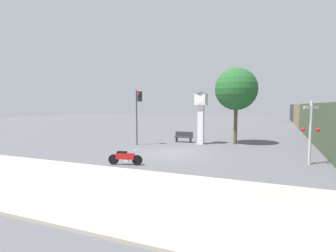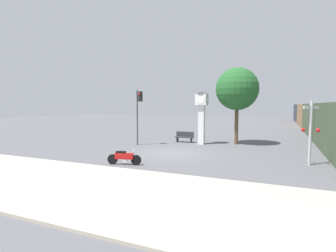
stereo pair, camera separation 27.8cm
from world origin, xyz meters
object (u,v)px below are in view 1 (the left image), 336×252
railroad_crossing_signal (310,130)px  street_tree (236,89)px  clock_tower (201,109)px  bench (184,137)px  motorcycle (125,158)px  freight_train (311,117)px  traffic_light (138,108)px

railroad_crossing_signal → street_tree: (-4.83, 6.22, 2.64)m
railroad_crossing_signal → clock_tower: bearing=145.6°
bench → railroad_crossing_signal: bearing=-31.4°
bench → clock_tower: bearing=-15.5°
motorcycle → bench: bearing=75.6°
street_tree → freight_train: bearing=66.7°
motorcycle → bench: size_ratio=1.16×
motorcycle → freight_train: bearing=52.6°
traffic_light → bench: bearing=45.7°
motorcycle → traffic_light: traffic_light is taller
traffic_light → street_tree: size_ratio=0.70×
motorcycle → railroad_crossing_signal: (9.22, 3.90, 1.50)m
motorcycle → clock_tower: bearing=65.2°
bench → freight_train: bearing=56.7°
freight_train → bench: 21.33m
motorcycle → bench: (0.08, 9.48, 0.09)m
freight_train → traffic_light: bearing=-125.1°
bench → traffic_light: bearing=-134.3°
railroad_crossing_signal → street_tree: street_tree is taller
freight_train → street_tree: (-7.39, -17.16, 2.84)m
freight_train → railroad_crossing_signal: 23.51m
bench → street_tree: bearing=8.4°
freight_train → bench: (-11.70, -17.79, -1.21)m
clock_tower → railroad_crossing_signal: size_ratio=1.26×
freight_train → street_tree: 18.89m
freight_train → railroad_crossing_signal: railroad_crossing_signal is taller
traffic_light → street_tree: street_tree is taller
railroad_crossing_signal → motorcycle: bearing=-157.1°
freight_train → railroad_crossing_signal: size_ratio=15.40×
motorcycle → clock_tower: 9.52m
clock_tower → freight_train: size_ratio=0.08×
traffic_light → railroad_crossing_signal: bearing=-12.4°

